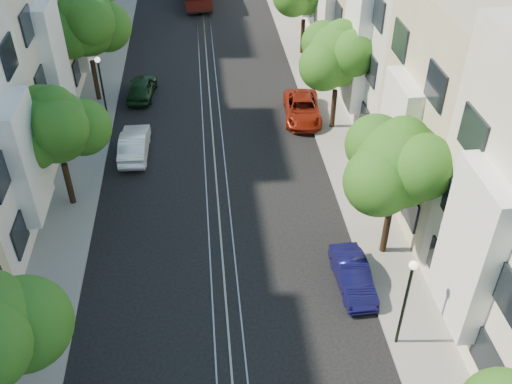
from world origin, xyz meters
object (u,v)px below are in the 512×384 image
object	(u,v)px
tree_e_c	(339,56)
tree_w_b	(56,128)
tree_w_c	(86,25)
lamp_east	(407,291)
parked_car_w_far	(142,87)
lamp_west	(101,80)
parked_car_w_mid	(134,144)
tree_e_b	(399,166)
parked_car_e_far	(302,109)
parked_car_e_mid	(353,276)

from	to	relation	value
tree_e_c	tree_w_b	world-z (taller)	tree_e_c
tree_w_c	lamp_east	xyz separation A→B (m)	(13.44, -20.98, -2.22)
parked_car_w_far	tree_e_c	bearing A→B (deg)	161.48
tree_e_c	lamp_west	distance (m)	13.82
tree_w_c	parked_car_w_mid	distance (m)	8.47
tree_e_b	parked_car_e_far	world-z (taller)	tree_e_b
tree_w_c	lamp_east	bearing A→B (deg)	-57.35
parked_car_w_far	parked_car_w_mid	bearing A→B (deg)	95.86
tree_e_c	lamp_west	xyz separation A→B (m)	(-13.56, 2.02, -1.75)
parked_car_e_mid	parked_car_w_mid	xyz separation A→B (m)	(-9.74, 11.16, 0.10)
parked_car_e_mid	parked_car_w_mid	world-z (taller)	parked_car_w_mid
tree_w_b	parked_car_e_mid	bearing A→B (deg)	-28.80
lamp_east	parked_car_e_mid	bearing A→B (deg)	107.11
lamp_west	tree_w_c	bearing A→B (deg)	105.75
parked_car_e_mid	lamp_east	bearing A→B (deg)	-75.00
tree_w_c	parked_car_w_mid	size ratio (longest dim) A/B	1.71
tree_w_c	parked_car_w_mid	bearing A→B (deg)	-67.79
lamp_east	tree_w_c	bearing A→B (deg)	122.65
lamp_east	lamp_west	world-z (taller)	same
tree_e_b	parked_car_w_mid	bearing A→B (deg)	141.45
parked_car_e_far	parked_car_w_mid	world-z (taller)	parked_car_w_mid
tree_w_c	parked_car_w_far	xyz separation A→B (m)	(2.74, 0.28, -4.40)
tree_e_b	parked_car_w_far	size ratio (longest dim) A/B	1.69
parked_car_e_far	lamp_west	bearing A→B (deg)	-177.90
tree_w_c	parked_car_e_mid	bearing A→B (deg)	-55.06
parked_car_e_far	tree_e_b	bearing A→B (deg)	-77.16
tree_e_b	tree_w_c	world-z (taller)	tree_w_c
parked_car_w_far	lamp_west	bearing A→B (deg)	65.62
tree_e_c	lamp_west	world-z (taller)	tree_e_c
tree_e_b	tree_e_c	world-z (taller)	tree_e_b
lamp_west	parked_car_e_far	bearing A→B (deg)	-3.09
tree_e_b	lamp_west	bearing A→B (deg)	136.15
lamp_east	parked_car_w_mid	size ratio (longest dim) A/B	1.00
tree_w_c	lamp_west	distance (m)	3.81
parked_car_w_mid	parked_car_w_far	xyz separation A→B (m)	(0.00, 6.99, -0.01)
tree_e_b	parked_car_w_mid	size ratio (longest dim) A/B	1.61
tree_w_c	lamp_west	xyz separation A→B (m)	(0.84, -2.98, -2.22)
lamp_east	lamp_west	distance (m)	21.97
tree_w_b	parked_car_w_far	world-z (taller)	tree_w_b
tree_w_c	tree_e_c	bearing A→B (deg)	-19.15
parked_car_w_mid	tree_e_b	bearing A→B (deg)	142.83
tree_w_b	tree_e_b	bearing A→B (deg)	-19.15
parked_car_e_mid	parked_car_w_far	size ratio (longest dim) A/B	0.91
lamp_west	parked_car_w_far	distance (m)	4.35
tree_w_b	parked_car_e_far	size ratio (longest dim) A/B	1.35
parked_car_e_far	parked_car_w_mid	distance (m)	10.47
tree_w_c	parked_car_e_far	world-z (taller)	tree_w_c
tree_e_b	lamp_west	xyz separation A→B (m)	(-13.56, 13.02, -1.89)
parked_car_w_far	lamp_east	bearing A→B (deg)	122.57
tree_w_c	parked_car_e_mid	distance (m)	22.25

